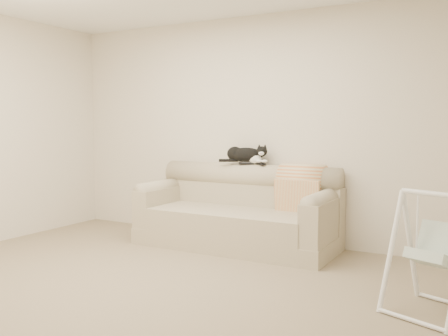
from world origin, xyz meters
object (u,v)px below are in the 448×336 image
object	(u,v)px
sofa	(239,214)
tuxedo_cat	(246,155)
remote_b	(261,164)
remote_a	(247,163)
baby_swing	(433,253)

from	to	relation	value
sofa	tuxedo_cat	bearing A→B (deg)	98.18
sofa	remote_b	size ratio (longest dim) A/B	13.38
remote_a	baby_swing	xyz separation A→B (m)	(2.15, -1.34, -0.47)
baby_swing	sofa	bearing A→B (deg)	152.42
remote_a	tuxedo_cat	size ratio (longest dim) A/B	0.33
remote_a	tuxedo_cat	xyz separation A→B (m)	(-0.02, 0.02, 0.10)
sofa	tuxedo_cat	world-z (taller)	tuxedo_cat
remote_a	tuxedo_cat	distance (m)	0.10
remote_b	baby_swing	distance (m)	2.44
baby_swing	remote_a	bearing A→B (deg)	148.15
baby_swing	tuxedo_cat	bearing A→B (deg)	148.01
tuxedo_cat	remote_b	bearing A→B (deg)	-2.62
sofa	tuxedo_cat	xyz separation A→B (m)	(-0.03, 0.24, 0.65)
remote_b	baby_swing	bearing A→B (deg)	-34.21
remote_b	baby_swing	size ratio (longest dim) A/B	0.19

